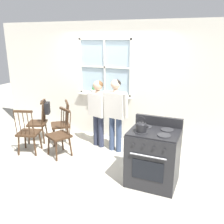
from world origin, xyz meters
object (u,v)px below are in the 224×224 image
at_px(chair_center_cluster, 28,133).
at_px(person_elderly_left, 98,108).
at_px(potted_plant, 94,90).
at_px(chair_by_window, 38,123).
at_px(stove, 153,157).
at_px(person_teen_center, 115,109).
at_px(chair_near_stove, 60,135).
at_px(handbag, 47,108).
at_px(kettle, 141,126).
at_px(chair_near_wall, 61,125).

xyz_separation_m(chair_center_cluster, person_elderly_left, (1.19, 0.88, 0.45)).
distance_m(chair_center_cluster, potted_plant, 1.79).
height_order(chair_by_window, stove, stove).
relative_size(person_teen_center, stove, 1.42).
bearing_deg(chair_by_window, stove, 50.98).
distance_m(person_elderly_left, stove, 1.82).
bearing_deg(chair_near_stove, person_teen_center, 61.53).
height_order(chair_center_cluster, person_teen_center, person_teen_center).
xyz_separation_m(chair_by_window, stove, (2.88, -0.68, 0.03)).
height_order(person_teen_center, potted_plant, person_teen_center).
distance_m(person_teen_center, handbag, 1.64).
xyz_separation_m(person_teen_center, potted_plant, (-0.81, 0.63, 0.20)).
bearing_deg(kettle, stove, 36.39).
relative_size(chair_near_stove, kettle, 3.95).
bearing_deg(chair_near_stove, kettle, 15.33).
height_order(person_teen_center, handbag, person_teen_center).
xyz_separation_m(person_teen_center, stove, (1.04, -0.90, -0.46)).
bearing_deg(chair_by_window, chair_near_stove, 38.68).
bearing_deg(chair_near_wall, stove, 31.95).
height_order(chair_center_cluster, chair_near_stove, same).
bearing_deg(person_teen_center, chair_near_stove, -138.47).
height_order(chair_by_window, chair_near_wall, same).
distance_m(stove, kettle, 0.59).
height_order(chair_by_window, person_teen_center, person_teen_center).
bearing_deg(chair_center_cluster, handbag, -107.84).
xyz_separation_m(chair_near_stove, person_teen_center, (0.95, 0.65, 0.49)).
xyz_separation_m(kettle, handbag, (-2.49, 0.91, -0.22)).
relative_size(chair_near_wall, person_teen_center, 0.63).
bearing_deg(kettle, handbag, 159.87).
bearing_deg(potted_plant, chair_near_stove, -96.41).
xyz_separation_m(chair_by_window, handbag, (0.21, 0.10, 0.36)).
height_order(person_teen_center, stove, person_teen_center).
distance_m(chair_near_wall, person_teen_center, 1.38).
bearing_deg(potted_plant, chair_center_cluster, -119.68).
distance_m(potted_plant, handbag, 1.16).
relative_size(chair_near_stove, stove, 0.90).
relative_size(chair_near_wall, handbag, 3.18).
xyz_separation_m(chair_near_wall, chair_center_cluster, (-0.34, -0.70, 0.00)).
height_order(chair_center_cluster, stove, stove).
relative_size(chair_by_window, person_teen_center, 0.63).
relative_size(chair_near_wall, chair_center_cluster, 1.00).
distance_m(kettle, handbag, 2.67).
relative_size(stove, handbag, 3.53).
height_order(chair_near_wall, chair_near_stove, same).
relative_size(chair_near_stove, handbag, 3.18).
bearing_deg(person_elderly_left, potted_plant, 141.74).
relative_size(stove, kettle, 4.39).
relative_size(potted_plant, handbag, 0.98).
distance_m(chair_near_wall, stove, 2.46).
relative_size(chair_center_cluster, handbag, 3.18).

